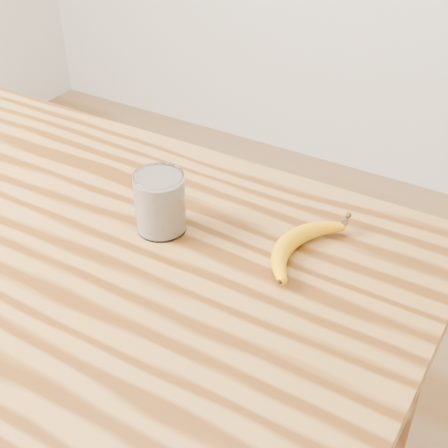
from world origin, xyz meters
The scene contains 3 objects.
table centered at (0.00, 0.00, 0.77)m, with size 1.20×0.80×0.90m.
smoothie_glass centered at (0.11, 0.12, 0.95)m, with size 0.09×0.09×0.11m.
banana centered at (0.33, 0.18, 0.92)m, with size 0.10×0.26×0.03m, color #E49600, non-canonical shape.
Camera 1 is at (0.66, -0.58, 1.53)m, focal length 50.00 mm.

